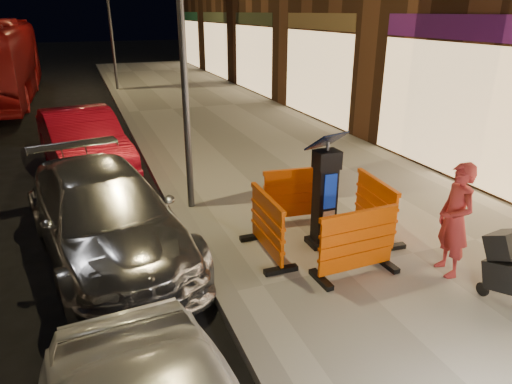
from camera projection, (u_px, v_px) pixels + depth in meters
name	position (u px, v px, depth m)	size (l,w,h in m)	color
ground_plane	(227.00, 303.00, 6.05)	(120.00, 120.00, 0.00)	black
sidewalk	(412.00, 257.00, 7.02)	(6.00, 60.00, 0.15)	gray
kerb	(227.00, 298.00, 6.03)	(0.30, 60.00, 0.15)	slate
parking_kiosk	(325.00, 194.00, 6.96)	(0.55, 0.55, 1.73)	black
barrier_front	(357.00, 243.00, 6.27)	(1.24, 0.51, 0.96)	#DE5004
barrier_back	(297.00, 195.00, 7.92)	(1.24, 0.51, 0.96)	#DE5004
barrier_kerbside	(267.00, 226.00, 6.78)	(1.24, 0.51, 0.96)	#DE5004
barrier_bldgside	(375.00, 208.00, 7.41)	(1.24, 0.51, 0.96)	#DE5004
car_silver	(111.00, 254.00, 7.26)	(1.91, 4.71, 1.37)	#AEAEB2
car_red	(87.00, 171.00, 11.08)	(1.54, 4.41, 1.45)	#A00B1F
bus_doubledecker	(1.00, 101.00, 19.61)	(2.80, 11.95, 3.33)	maroon
man	(455.00, 220.00, 6.19)	(0.59, 0.39, 1.63)	maroon
street_lamp_mid	(182.00, 41.00, 7.58)	(0.12, 0.12, 6.00)	#3F3F44
street_lamp_far	(110.00, 22.00, 20.59)	(0.12, 0.12, 6.00)	#3F3F44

